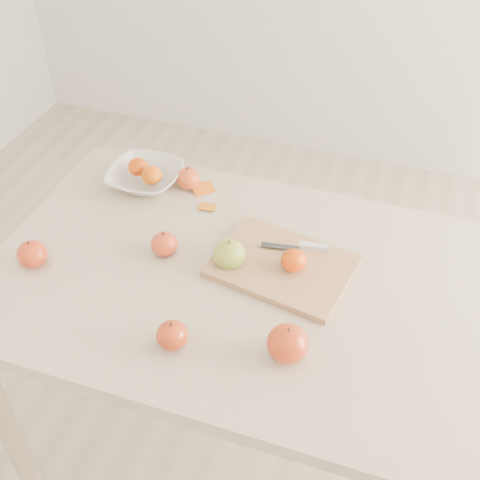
% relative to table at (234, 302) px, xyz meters
% --- Properties ---
extents(ground, '(3.50, 3.50, 0.00)m').
position_rel_table_xyz_m(ground, '(0.00, 0.00, -0.65)').
color(ground, '#C6B293').
rests_on(ground, ground).
extents(table, '(1.20, 0.80, 0.75)m').
position_rel_table_xyz_m(table, '(0.00, 0.00, 0.00)').
color(table, beige).
rests_on(table, ground).
extents(cutting_board, '(0.36, 0.29, 0.02)m').
position_rel_table_xyz_m(cutting_board, '(0.11, 0.06, 0.11)').
color(cutting_board, tan).
rests_on(cutting_board, table).
extents(board_tangerine, '(0.06, 0.06, 0.05)m').
position_rel_table_xyz_m(board_tangerine, '(0.14, 0.05, 0.14)').
color(board_tangerine, '#C94A07').
rests_on(board_tangerine, cutting_board).
extents(fruit_bowl, '(0.21, 0.21, 0.05)m').
position_rel_table_xyz_m(fruit_bowl, '(-0.36, 0.27, 0.12)').
color(fruit_bowl, white).
rests_on(fruit_bowl, table).
extents(bowl_tangerine_near, '(0.06, 0.06, 0.05)m').
position_rel_table_xyz_m(bowl_tangerine_near, '(-0.39, 0.28, 0.15)').
color(bowl_tangerine_near, '#C83507').
rests_on(bowl_tangerine_near, fruit_bowl).
extents(bowl_tangerine_far, '(0.06, 0.06, 0.05)m').
position_rel_table_xyz_m(bowl_tangerine_far, '(-0.33, 0.25, 0.15)').
color(bowl_tangerine_far, '#E45408').
rests_on(bowl_tangerine_far, fruit_bowl).
extents(orange_peel_a, '(0.07, 0.07, 0.01)m').
position_rel_table_xyz_m(orange_peel_a, '(-0.19, 0.29, 0.10)').
color(orange_peel_a, '#CA5E0E').
rests_on(orange_peel_a, table).
extents(orange_peel_b, '(0.05, 0.04, 0.01)m').
position_rel_table_xyz_m(orange_peel_b, '(-0.15, 0.22, 0.10)').
color(orange_peel_b, orange).
rests_on(orange_peel_b, table).
extents(paring_knife, '(0.17, 0.06, 0.01)m').
position_rel_table_xyz_m(paring_knife, '(0.15, 0.13, 0.12)').
color(paring_knife, white).
rests_on(paring_knife, cutting_board).
extents(apple_green, '(0.08, 0.08, 0.07)m').
position_rel_table_xyz_m(apple_green, '(-0.02, 0.03, 0.14)').
color(apple_green, olive).
rests_on(apple_green, table).
extents(apple_red_a, '(0.07, 0.07, 0.06)m').
position_rel_table_xyz_m(apple_red_a, '(-0.24, 0.29, 0.13)').
color(apple_red_a, '#A42815').
rests_on(apple_red_a, table).
extents(apple_red_c, '(0.07, 0.07, 0.06)m').
position_rel_table_xyz_m(apple_red_c, '(-0.05, -0.24, 0.13)').
color(apple_red_c, maroon).
rests_on(apple_red_c, table).
extents(apple_red_d, '(0.07, 0.07, 0.07)m').
position_rel_table_xyz_m(apple_red_d, '(-0.48, -0.12, 0.13)').
color(apple_red_d, maroon).
rests_on(apple_red_d, table).
extents(apple_red_b, '(0.07, 0.07, 0.06)m').
position_rel_table_xyz_m(apple_red_b, '(-0.19, 0.02, 0.13)').
color(apple_red_b, maroon).
rests_on(apple_red_b, table).
extents(apple_red_e, '(0.09, 0.09, 0.08)m').
position_rel_table_xyz_m(apple_red_e, '(0.19, -0.19, 0.14)').
color(apple_red_e, '#98080C').
rests_on(apple_red_e, table).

